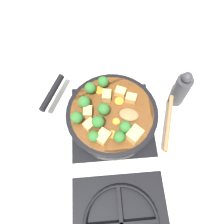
% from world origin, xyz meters
% --- Properties ---
extents(ground_plane, '(2.40, 2.40, 0.00)m').
position_xyz_m(ground_plane, '(0.00, 0.00, 0.00)').
color(ground_plane, white).
extents(front_burner_grate, '(0.31, 0.31, 0.03)m').
position_xyz_m(front_burner_grate, '(0.00, 0.00, 0.01)').
color(front_burner_grate, black).
rests_on(front_burner_grate, ground_plane).
extents(rear_burner_grate, '(0.31, 0.31, 0.03)m').
position_xyz_m(rear_burner_grate, '(0.00, 0.36, 0.01)').
color(rear_burner_grate, black).
rests_on(rear_burner_grate, ground_plane).
extents(skillet_pan, '(0.43, 0.35, 0.05)m').
position_xyz_m(skillet_pan, '(0.00, -0.00, 0.06)').
color(skillet_pan, black).
rests_on(skillet_pan, front_burner_grate).
extents(wooden_spoon, '(0.21, 0.20, 0.02)m').
position_xyz_m(wooden_spoon, '(-0.13, 0.04, 0.09)').
color(wooden_spoon, olive).
rests_on(wooden_spoon, skillet_pan).
extents(tofu_cube_center_large, '(0.06, 0.06, 0.04)m').
position_xyz_m(tofu_cube_center_large, '(-0.07, 0.10, 0.10)').
color(tofu_cube_center_large, tan).
rests_on(tofu_cube_center_large, skillet_pan).
extents(tofu_cube_near_handle, '(0.04, 0.04, 0.03)m').
position_xyz_m(tofu_cube_near_handle, '(0.01, -0.06, 0.10)').
color(tofu_cube_near_handle, tan).
rests_on(tofu_cube_near_handle, skillet_pan).
extents(tofu_cube_east_chunk, '(0.04, 0.04, 0.03)m').
position_xyz_m(tofu_cube_east_chunk, '(-0.07, -0.04, 0.09)').
color(tofu_cube_east_chunk, tan).
rests_on(tofu_cube_east_chunk, skillet_pan).
extents(tofu_cube_west_chunk, '(0.03, 0.04, 0.03)m').
position_xyz_m(tofu_cube_west_chunk, '(0.08, 0.00, 0.10)').
color(tofu_cube_west_chunk, tan).
rests_on(tofu_cube_west_chunk, skillet_pan).
extents(tofu_cube_back_piece, '(0.05, 0.04, 0.03)m').
position_xyz_m(tofu_cube_back_piece, '(-0.04, -0.07, 0.09)').
color(tofu_cube_back_piece, tan).
rests_on(tofu_cube_back_piece, skillet_pan).
extents(tofu_cube_front_piece, '(0.05, 0.05, 0.03)m').
position_xyz_m(tofu_cube_front_piece, '(0.08, 0.05, 0.10)').
color(tofu_cube_front_piece, tan).
rests_on(tofu_cube_front_piece, skillet_pan).
extents(tofu_cube_mid_small, '(0.06, 0.06, 0.04)m').
position_xyz_m(tofu_cube_mid_small, '(0.04, 0.10, 0.10)').
color(tofu_cube_mid_small, tan).
rests_on(tofu_cube_mid_small, skillet_pan).
extents(broccoli_floret_near_spoon, '(0.04, 0.04, 0.05)m').
position_xyz_m(broccoli_floret_near_spoon, '(-0.02, 0.10, 0.11)').
color(broccoli_floret_near_spoon, '#709956').
rests_on(broccoli_floret_near_spoon, skillet_pan).
extents(broccoli_floret_center_top, '(0.04, 0.04, 0.05)m').
position_xyz_m(broccoli_floret_center_top, '(0.03, -0.00, 0.11)').
color(broccoli_floret_center_top, '#709956').
rests_on(broccoli_floret_center_top, skillet_pan).
extents(broccoli_floret_east_rim, '(0.04, 0.04, 0.05)m').
position_xyz_m(broccoli_floret_east_rim, '(0.02, -0.11, 0.11)').
color(broccoli_floret_east_rim, '#709956').
rests_on(broccoli_floret_east_rim, skillet_pan).
extents(broccoli_floret_west_rim, '(0.04, 0.04, 0.05)m').
position_xyz_m(broccoli_floret_west_rim, '(0.05, 0.05, 0.11)').
color(broccoli_floret_west_rim, '#709956').
rests_on(broccoli_floret_west_rim, skillet_pan).
extents(broccoli_floret_north_edge, '(0.04, 0.04, 0.05)m').
position_xyz_m(broccoli_floret_north_edge, '(0.09, -0.03, 0.11)').
color(broccoli_floret_north_edge, '#709956').
rests_on(broccoli_floret_north_edge, skillet_pan).
extents(broccoli_floret_south_cluster, '(0.04, 0.04, 0.05)m').
position_xyz_m(broccoli_floret_south_cluster, '(-0.04, 0.07, 0.11)').
color(broccoli_floret_south_cluster, '#709956').
rests_on(broccoli_floret_south_cluster, skillet_pan).
extents(broccoli_floret_mid_floret, '(0.04, 0.04, 0.05)m').
position_xyz_m(broccoli_floret_mid_floret, '(0.07, 0.09, 0.11)').
color(broccoli_floret_mid_floret, '#709956').
rests_on(broccoli_floret_mid_floret, skillet_pan).
extents(broccoli_floret_small_inner, '(0.04, 0.04, 0.05)m').
position_xyz_m(broccoli_floret_small_inner, '(0.07, -0.09, 0.11)').
color(broccoli_floret_small_inner, '#709956').
rests_on(broccoli_floret_small_inner, skillet_pan).
extents(broccoli_floret_tall_stem, '(0.04, 0.04, 0.05)m').
position_xyz_m(broccoli_floret_tall_stem, '(0.12, 0.02, 0.11)').
color(broccoli_floret_tall_stem, '#709956').
rests_on(broccoli_floret_tall_stem, skillet_pan).
extents(carrot_slice_orange_thin, '(0.03, 0.03, 0.01)m').
position_xyz_m(carrot_slice_orange_thin, '(0.04, -0.09, 0.08)').
color(carrot_slice_orange_thin, orange).
rests_on(carrot_slice_orange_thin, skillet_pan).
extents(carrot_slice_near_center, '(0.03, 0.03, 0.01)m').
position_xyz_m(carrot_slice_near_center, '(-0.01, 0.04, 0.08)').
color(carrot_slice_near_center, orange).
rests_on(carrot_slice_near_center, skillet_pan).
extents(carrot_slice_edge_slice, '(0.03, 0.03, 0.01)m').
position_xyz_m(carrot_slice_edge_slice, '(-0.03, -0.04, 0.08)').
color(carrot_slice_edge_slice, orange).
rests_on(carrot_slice_edge_slice, skillet_pan).
extents(carrot_slice_under_broccoli, '(0.03, 0.03, 0.01)m').
position_xyz_m(carrot_slice_under_broccoli, '(0.01, 0.08, 0.08)').
color(carrot_slice_under_broccoli, orange).
rests_on(carrot_slice_under_broccoli, skillet_pan).
extents(pepper_mill, '(0.06, 0.06, 0.18)m').
position_xyz_m(pepper_mill, '(-0.26, -0.07, 0.08)').
color(pepper_mill, '#333338').
rests_on(pepper_mill, ground_plane).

